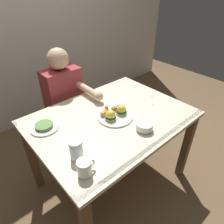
{
  "coord_description": "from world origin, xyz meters",
  "views": [
    {
      "loc": [
        -0.83,
        -0.94,
        1.64
      ],
      "look_at": [
        0.01,
        0.0,
        0.78
      ],
      "focal_mm": 32.05,
      "sensor_mm": 36.0,
      "label": 1
    }
  ],
  "objects_px": {
    "fork": "(152,99)",
    "fruit_bowl": "(144,126)",
    "dining_table": "(111,127)",
    "coffee_mug": "(85,167)",
    "water_glass_near": "(76,150)",
    "diner_person": "(66,99)",
    "side_plate": "(44,127)",
    "eggs_benedict_plate": "(115,114)"
  },
  "relations": [
    {
      "from": "eggs_benedict_plate",
      "to": "fruit_bowl",
      "type": "height_order",
      "value": "eggs_benedict_plate"
    },
    {
      "from": "coffee_mug",
      "to": "fork",
      "type": "xyz_separation_m",
      "value": [
        0.9,
        0.26,
        -0.05
      ]
    },
    {
      "from": "eggs_benedict_plate",
      "to": "fork",
      "type": "xyz_separation_m",
      "value": [
        0.42,
        -0.02,
        -0.02
      ]
    },
    {
      "from": "dining_table",
      "to": "fork",
      "type": "relative_size",
      "value": 9.27
    },
    {
      "from": "fork",
      "to": "water_glass_near",
      "type": "xyz_separation_m",
      "value": [
        -0.87,
        -0.13,
        0.05
      ]
    },
    {
      "from": "eggs_benedict_plate",
      "to": "fruit_bowl",
      "type": "xyz_separation_m",
      "value": [
        0.05,
        -0.24,
        0.0
      ]
    },
    {
      "from": "eggs_benedict_plate",
      "to": "diner_person",
      "type": "relative_size",
      "value": 0.24
    },
    {
      "from": "eggs_benedict_plate",
      "to": "coffee_mug",
      "type": "bearing_deg",
      "value": -149.41
    },
    {
      "from": "water_glass_near",
      "to": "side_plate",
      "type": "height_order",
      "value": "water_glass_near"
    },
    {
      "from": "coffee_mug",
      "to": "water_glass_near",
      "type": "height_order",
      "value": "water_glass_near"
    },
    {
      "from": "dining_table",
      "to": "eggs_benedict_plate",
      "type": "relative_size",
      "value": 4.44
    },
    {
      "from": "fork",
      "to": "side_plate",
      "type": "height_order",
      "value": "side_plate"
    },
    {
      "from": "fruit_bowl",
      "to": "diner_person",
      "type": "height_order",
      "value": "diner_person"
    },
    {
      "from": "eggs_benedict_plate",
      "to": "side_plate",
      "type": "xyz_separation_m",
      "value": [
        -0.46,
        0.24,
        -0.01
      ]
    },
    {
      "from": "dining_table",
      "to": "water_glass_near",
      "type": "xyz_separation_m",
      "value": [
        -0.43,
        -0.18,
        0.16
      ]
    },
    {
      "from": "eggs_benedict_plate",
      "to": "side_plate",
      "type": "relative_size",
      "value": 1.35
    },
    {
      "from": "water_glass_near",
      "to": "diner_person",
      "type": "xyz_separation_m",
      "value": [
        0.37,
        0.78,
        -0.15
      ]
    },
    {
      "from": "fruit_bowl",
      "to": "water_glass_near",
      "type": "xyz_separation_m",
      "value": [
        -0.5,
        0.09,
        0.03
      ]
    },
    {
      "from": "dining_table",
      "to": "water_glass_near",
      "type": "height_order",
      "value": "water_glass_near"
    },
    {
      "from": "fruit_bowl",
      "to": "water_glass_near",
      "type": "distance_m",
      "value": 0.51
    },
    {
      "from": "coffee_mug",
      "to": "diner_person",
      "type": "distance_m",
      "value": 1.01
    },
    {
      "from": "side_plate",
      "to": "diner_person",
      "type": "relative_size",
      "value": 0.18
    },
    {
      "from": "dining_table",
      "to": "fork",
      "type": "distance_m",
      "value": 0.45
    },
    {
      "from": "eggs_benedict_plate",
      "to": "coffee_mug",
      "type": "height_order",
      "value": "coffee_mug"
    },
    {
      "from": "fruit_bowl",
      "to": "dining_table",
      "type": "bearing_deg",
      "value": 104.14
    },
    {
      "from": "coffee_mug",
      "to": "side_plate",
      "type": "xyz_separation_m",
      "value": [
        0.01,
        0.52,
        -0.04
      ]
    },
    {
      "from": "fruit_bowl",
      "to": "coffee_mug",
      "type": "height_order",
      "value": "coffee_mug"
    },
    {
      "from": "coffee_mug",
      "to": "diner_person",
      "type": "height_order",
      "value": "diner_person"
    },
    {
      "from": "fork",
      "to": "coffee_mug",
      "type": "bearing_deg",
      "value": -163.72
    },
    {
      "from": "fruit_bowl",
      "to": "side_plate",
      "type": "bearing_deg",
      "value": 137.25
    },
    {
      "from": "coffee_mug",
      "to": "fork",
      "type": "bearing_deg",
      "value": 16.28
    },
    {
      "from": "dining_table",
      "to": "coffee_mug",
      "type": "bearing_deg",
      "value": -146.4
    },
    {
      "from": "coffee_mug",
      "to": "fork",
      "type": "height_order",
      "value": "coffee_mug"
    },
    {
      "from": "eggs_benedict_plate",
      "to": "coffee_mug",
      "type": "distance_m",
      "value": 0.56
    },
    {
      "from": "fork",
      "to": "fruit_bowl",
      "type": "bearing_deg",
      "value": -148.63
    },
    {
      "from": "coffee_mug",
      "to": "water_glass_near",
      "type": "distance_m",
      "value": 0.14
    },
    {
      "from": "coffee_mug",
      "to": "eggs_benedict_plate",
      "type": "bearing_deg",
      "value": 30.59
    },
    {
      "from": "dining_table",
      "to": "fruit_bowl",
      "type": "distance_m",
      "value": 0.31
    },
    {
      "from": "eggs_benedict_plate",
      "to": "fork",
      "type": "bearing_deg",
      "value": -2.54
    },
    {
      "from": "dining_table",
      "to": "side_plate",
      "type": "distance_m",
      "value": 0.51
    },
    {
      "from": "fork",
      "to": "water_glass_near",
      "type": "bearing_deg",
      "value": -171.35
    },
    {
      "from": "dining_table",
      "to": "coffee_mug",
      "type": "xyz_separation_m",
      "value": [
        -0.46,
        -0.31,
        0.16
      ]
    }
  ]
}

